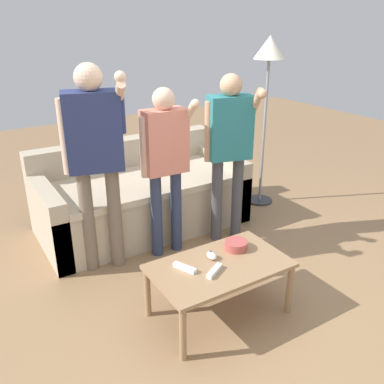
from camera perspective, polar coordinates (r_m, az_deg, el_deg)
name	(u,v)px	position (r m, az deg, el deg)	size (l,w,h in m)	color
ground_plane	(217,296)	(3.15, 3.49, -14.10)	(12.00, 12.00, 0.00)	#93704C
couch	(141,197)	(4.02, -7.05, -0.66)	(1.91, 0.96, 0.79)	#B7A88E
coffee_table	(220,271)	(2.80, 3.81, -10.72)	(0.91, 0.54, 0.39)	#997551
snack_bowl	(236,245)	(2.94, 6.08, -7.24)	(0.16, 0.16, 0.06)	#B24C47
game_remote_nunchuk	(212,256)	(2.82, 2.70, -8.70)	(0.06, 0.09, 0.05)	white
floor_lamp	(269,63)	(4.31, 10.49, 17.01)	(0.31, 0.31, 1.73)	#2D2D33
player_left	(95,147)	(3.13, -13.18, 5.99)	(0.47, 0.42, 1.61)	#756656
player_center	(165,154)	(3.31, -3.71, 5.19)	(0.41, 0.31, 1.41)	#2D3856
player_right	(229,140)	(3.55, 5.13, 7.08)	(0.42, 0.42, 1.48)	#47474C
game_remote_wand_near	(185,268)	(2.71, -1.03, -10.34)	(0.10, 0.16, 0.03)	white
game_remote_wand_far	(214,271)	(2.68, 3.08, -10.78)	(0.16, 0.11, 0.03)	white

